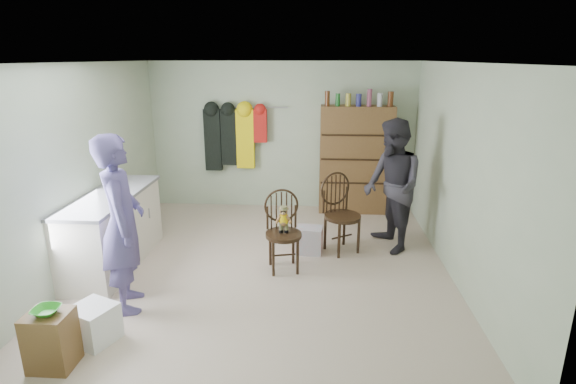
# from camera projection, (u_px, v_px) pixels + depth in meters

# --- Properties ---
(ground_plane) EXTENTS (5.00, 5.00, 0.00)m
(ground_plane) POSITION_uv_depth(u_px,v_px,m) (267.00, 268.00, 5.67)
(ground_plane) COLOR beige
(ground_plane) RESTS_ON ground
(room_walls) EXTENTS (5.00, 5.00, 5.00)m
(room_walls) POSITION_uv_depth(u_px,v_px,m) (270.00, 137.00, 5.72)
(room_walls) COLOR #B7C6A6
(room_walls) RESTS_ON ground
(counter) EXTENTS (0.64, 1.86, 0.94)m
(counter) POSITION_uv_depth(u_px,v_px,m) (113.00, 230.00, 5.65)
(counter) COLOR silver
(counter) RESTS_ON ground
(stool) EXTENTS (0.36, 0.31, 0.51)m
(stool) POSITION_uv_depth(u_px,v_px,m) (51.00, 340.00, 3.80)
(stool) COLOR brown
(stool) RESTS_ON ground
(bowl) EXTENTS (0.22, 0.22, 0.05)m
(bowl) POSITION_uv_depth(u_px,v_px,m) (46.00, 311.00, 3.72)
(bowl) COLOR green
(bowl) RESTS_ON stool
(plastic_tub) EXTENTS (0.48, 0.47, 0.35)m
(plastic_tub) POSITION_uv_depth(u_px,v_px,m) (94.00, 323.00, 4.18)
(plastic_tub) COLOR white
(plastic_tub) RESTS_ON ground
(chair_front) EXTENTS (0.53, 0.53, 1.00)m
(chair_front) POSITION_uv_depth(u_px,v_px,m) (283.00, 226.00, 5.52)
(chair_front) COLOR black
(chair_front) RESTS_ON ground
(chair_far) EXTENTS (0.66, 0.66, 1.08)m
(chair_far) POSITION_uv_depth(u_px,v_px,m) (340.00, 210.00, 6.05)
(chair_far) COLOR black
(chair_far) RESTS_ON ground
(striped_bag) EXTENTS (0.37, 0.30, 0.36)m
(striped_bag) POSITION_uv_depth(u_px,v_px,m) (309.00, 240.00, 6.07)
(striped_bag) COLOR #E57472
(striped_bag) RESTS_ON ground
(person_left) EXTENTS (0.65, 0.79, 1.86)m
(person_left) POSITION_uv_depth(u_px,v_px,m) (122.00, 224.00, 4.56)
(person_left) COLOR #514782
(person_left) RESTS_ON ground
(person_right) EXTENTS (0.89, 1.03, 1.80)m
(person_right) POSITION_uv_depth(u_px,v_px,m) (392.00, 186.00, 6.00)
(person_right) COLOR #2D2B33
(person_right) RESTS_ON ground
(dresser) EXTENTS (1.20, 0.39, 2.07)m
(dresser) POSITION_uv_depth(u_px,v_px,m) (356.00, 159.00, 7.52)
(dresser) COLOR brown
(dresser) RESTS_ON ground
(coat_rack) EXTENTS (1.42, 0.12, 1.09)m
(coat_rack) POSITION_uv_depth(u_px,v_px,m) (233.00, 137.00, 7.63)
(coat_rack) COLOR #99999E
(coat_rack) RESTS_ON ground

